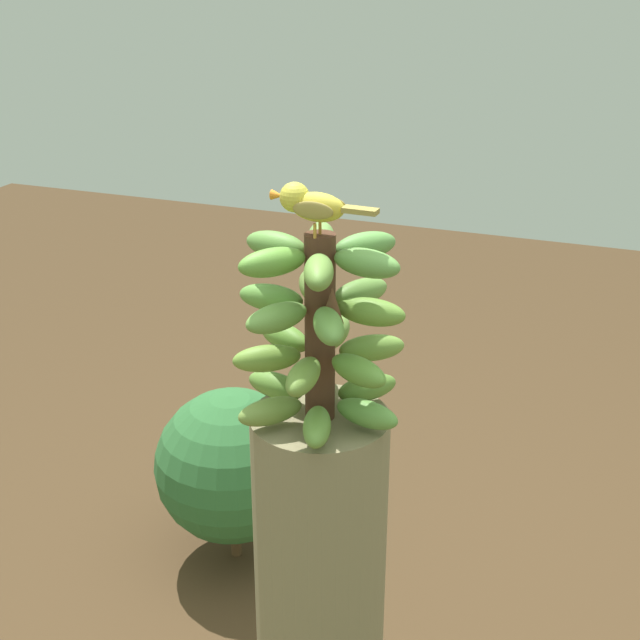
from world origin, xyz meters
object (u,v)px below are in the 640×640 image
banana_tree (320,628)px  tropical_shrub (233,465)px  perched_bird (311,204)px  banana_bunch (320,329)px

banana_tree → tropical_shrub: size_ratio=1.75×
banana_tree → perched_bird: bearing=-46.9°
banana_bunch → tropical_shrub: (-0.66, -0.51, -0.77)m
perched_bird → tropical_shrub: 1.28m
banana_bunch → perched_bird: (0.01, -0.01, 0.21)m
banana_tree → perched_bird: (0.01, -0.01, 0.82)m
banana_tree → tropical_shrub: bearing=-142.2°
perched_bird → tropical_shrub: perched_bird is taller
banana_tree → tropical_shrub: banana_tree is taller
banana_tree → banana_bunch: 0.62m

